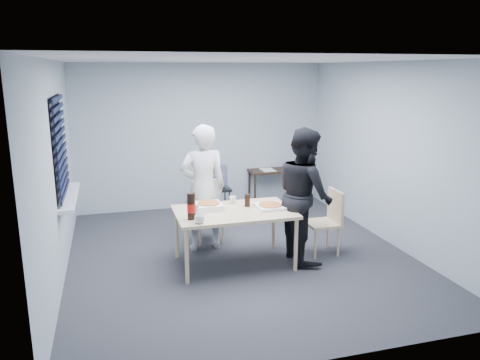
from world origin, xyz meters
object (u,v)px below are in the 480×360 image
object	(u,v)px
stool	(218,194)
backpack	(218,177)
chair_far	(207,206)
chair_right	(328,217)
soda_bottle	(191,207)
mug_b	(233,200)
dining_table	(234,215)
person_black	(304,195)
side_table	(275,174)
mug_a	(200,219)
person_white	(203,188)

from	to	relation	value
stool	backpack	xyz separation A→B (m)	(0.00, -0.01, 0.30)
chair_far	chair_right	xyz separation A→B (m)	(1.48, -0.99, 0.00)
chair_far	soda_bottle	bearing A→B (deg)	-110.28
backpack	mug_b	size ratio (longest dim) A/B	3.91
dining_table	chair_far	world-z (taller)	chair_far
person_black	backpack	size ratio (longest dim) A/B	4.53
soda_bottle	backpack	bearing A→B (deg)	68.70
side_table	backpack	bearing A→B (deg)	-154.54
stool	soda_bottle	bearing A→B (deg)	-111.20
side_table	mug_a	distance (m)	3.55
backpack	soda_bottle	xyz separation A→B (m)	(-0.84, -2.16, 0.16)
chair_right	soda_bottle	xyz separation A→B (m)	(-1.93, -0.23, 0.37)
dining_table	side_table	size ratio (longest dim) A/B	1.52
person_black	backpack	xyz separation A→B (m)	(-0.68, 2.02, -0.16)
dining_table	person_white	bearing A→B (deg)	112.12
person_white	stool	size ratio (longest dim) A/B	3.33
chair_far	mug_a	size ratio (longest dim) A/B	7.24
mug_b	backpack	bearing A→B (deg)	83.49
person_black	backpack	world-z (taller)	person_black
dining_table	stool	bearing A→B (deg)	82.58
soda_bottle	mug_b	bearing A→B (deg)	39.35
chair_right	mug_b	bearing A→B (deg)	166.21
chair_far	mug_a	bearing A→B (deg)	-105.43
backpack	mug_a	distance (m)	2.46
stool	side_table	bearing A→B (deg)	25.01
chair_right	stool	xyz separation A→B (m)	(-1.08, 1.94, -0.09)
stool	mug_a	distance (m)	2.49
person_white	side_table	world-z (taller)	person_white
dining_table	chair_far	distance (m)	1.04
dining_table	stool	distance (m)	2.00
dining_table	backpack	size ratio (longest dim) A/B	3.84
person_black	side_table	distance (m)	2.68
backpack	soda_bottle	world-z (taller)	soda_bottle
mug_a	chair_far	bearing A→B (deg)	74.57
chair_far	side_table	distance (m)	2.23
chair_right	mug_a	distance (m)	1.92
backpack	soda_bottle	size ratio (longest dim) A/B	1.20
person_white	mug_a	size ratio (longest dim) A/B	14.39
dining_table	soda_bottle	distance (m)	0.65
chair_right	side_table	world-z (taller)	chair_right
chair_far	side_table	size ratio (longest dim) A/B	0.90
person_white	backpack	size ratio (longest dim) A/B	4.53
person_white	mug_a	xyz separation A→B (m)	(-0.25, -1.03, -0.11)
chair_right	side_table	distance (m)	2.52
person_black	mug_b	distance (m)	0.96
side_table	stool	size ratio (longest dim) A/B	1.85
chair_right	soda_bottle	bearing A→B (deg)	-173.28
mug_b	chair_far	bearing A→B (deg)	106.93
person_white	backpack	xyz separation A→B (m)	(0.52, 1.30, -0.16)
dining_table	chair_far	size ratio (longest dim) A/B	1.68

